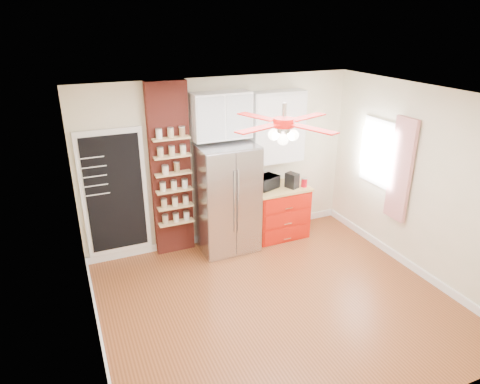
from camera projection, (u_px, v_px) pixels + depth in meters
name	position (u px, v px, depth m)	size (l,w,h in m)	color
floor	(277.00, 302.00, 5.69)	(4.50, 4.50, 0.00)	brown
ceiling	(285.00, 98.00, 4.67)	(4.50, 4.50, 0.00)	white
wall_back	(221.00, 162.00, 6.88)	(4.50, 0.02, 2.70)	beige
wall_front	(398.00, 305.00, 3.48)	(4.50, 0.02, 2.70)	beige
wall_left	(86.00, 247.00, 4.35)	(0.02, 4.00, 2.70)	beige
wall_right	(421.00, 184.00, 6.01)	(0.02, 4.00, 2.70)	beige
chalkboard	(115.00, 194.00, 6.31)	(0.95, 0.05, 1.95)	white
brick_pillar	(171.00, 171.00, 6.50)	(0.60, 0.16, 2.70)	maroon
fridge	(227.00, 198.00, 6.72)	(0.90, 0.70, 1.75)	#A8A8AC
upper_glass_cabinet	(221.00, 116.00, 6.41)	(0.90, 0.35, 0.70)	white
red_cabinet	(279.00, 211.00, 7.28)	(0.94, 0.64, 0.90)	red
upper_shelf_unit	(277.00, 127.00, 6.89)	(0.90, 0.30, 1.15)	white
window	(379.00, 153.00, 6.69)	(0.04, 0.75, 1.05)	white
curtain	(401.00, 170.00, 6.24)	(0.06, 0.40, 1.55)	#B1171A
ceiling_fan	(284.00, 123.00, 4.77)	(1.40, 1.40, 0.44)	silver
toaster_oven	(267.00, 182.00, 7.01)	(0.39, 0.26, 0.21)	black
coffee_maker	(292.00, 180.00, 7.04)	(0.15, 0.20, 0.25)	black
canister_left	(304.00, 183.00, 7.09)	(0.10, 0.10, 0.15)	red
canister_right	(297.00, 179.00, 7.25)	(0.10, 0.10, 0.14)	red
pantry_jar_oats	(165.00, 170.00, 6.28)	(0.10, 0.10, 0.12)	beige
pantry_jar_beans	(177.00, 167.00, 6.37)	(0.09, 0.09, 0.15)	olive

